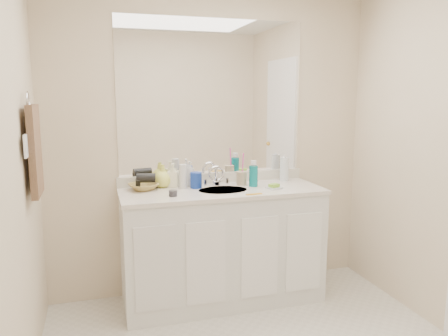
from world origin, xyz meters
The scene contains 26 objects.
wall_back centered at (0.00, 1.30, 1.20)m, with size 2.60×0.02×2.40m, color beige.
wall_left centered at (-1.30, 0.00, 1.20)m, with size 0.02×2.60×2.40m, color beige.
vanity_cabinet centered at (0.00, 1.02, 0.42)m, with size 1.50×0.55×0.85m, color silver.
countertop centered at (0.00, 1.02, 0.86)m, with size 1.52×0.57×0.03m, color silver.
backsplash centered at (0.00, 1.29, 0.92)m, with size 1.52×0.03×0.08m, color silver.
sink_basin centered at (0.00, 1.00, 0.87)m, with size 0.37×0.37×0.02m, color #B5B19E.
faucet centered at (0.00, 1.18, 0.94)m, with size 0.02×0.02×0.11m, color silver.
mirror centered at (0.00, 1.29, 1.56)m, with size 1.48×0.01×1.20m, color white.
blue_mug centered at (-0.18, 1.13, 0.94)m, with size 0.09×0.09×0.12m, color #17379F.
tan_cup centered at (0.19, 1.13, 0.93)m, with size 0.08×0.08×0.11m, color tan.
toothbrush centered at (0.20, 1.13, 1.03)m, with size 0.01×0.01×0.21m, color #FF43B7.
mouthwash_bottle centered at (0.26, 1.06, 0.96)m, with size 0.07×0.07×0.16m, color #0A7A80.
clear_pump_bottle centered at (0.58, 1.20, 0.98)m, with size 0.07×0.07×0.19m, color silver.
soap_dish centered at (0.38, 0.93, 0.89)m, with size 0.11×0.09×0.01m, color silver.
green_soap centered at (0.38, 0.93, 0.90)m, with size 0.07×0.05×0.03m, color #7EB92D.
orange_comb centered at (0.17, 0.79, 0.88)m, with size 0.12×0.02×0.00m, color orange.
dark_jar centered at (-0.39, 0.91, 0.90)m, with size 0.06×0.06×0.04m, color #2E2D33.
extra_white_bottle centered at (-0.28, 1.14, 0.97)m, with size 0.06×0.06×0.18m, color silver.
soap_bottle_white centered at (-0.20, 1.22, 0.97)m, with size 0.07×0.07×0.19m, color white.
soap_bottle_cream centered at (-0.34, 1.22, 0.97)m, with size 0.08×0.08×0.18m, color #FEF9CF.
soap_bottle_yellow centered at (-0.42, 1.23, 0.97)m, with size 0.14×0.14×0.17m, color #EAEE5C.
wicker_basket centered at (-0.57, 1.17, 0.91)m, with size 0.21×0.21×0.05m, color #9F8240.
hair_dryer centered at (-0.55, 1.17, 0.97)m, with size 0.07×0.07×0.14m, color black.
towel_ring centered at (-1.27, 0.77, 1.55)m, with size 0.11×0.11×0.01m, color silver.
hand_towel centered at (-1.25, 0.77, 1.25)m, with size 0.04×0.32×0.55m, color #463225.
switch_plate centered at (-1.27, 0.57, 1.30)m, with size 0.01×0.09×0.13m, color white.
Camera 1 is at (-0.90, -2.05, 1.59)m, focal length 35.00 mm.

